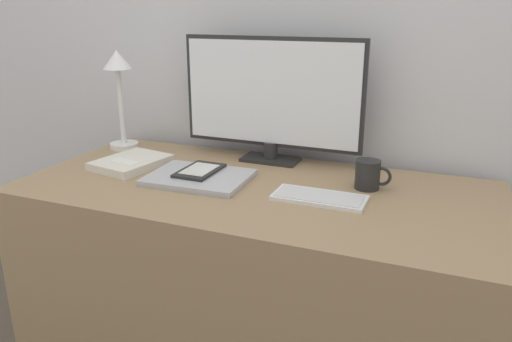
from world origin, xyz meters
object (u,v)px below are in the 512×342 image
object	(u,v)px
keyboard	(319,198)
ereader	(200,170)
laptop	(199,178)
notebook	(131,163)
coffee_mug	(368,175)
desk_lamp	(119,82)
monitor	(271,97)

from	to	relation	value
keyboard	ereader	size ratio (longest dim) A/B	1.51
laptop	notebook	world-z (taller)	notebook
keyboard	notebook	size ratio (longest dim) A/B	0.99
ereader	coffee_mug	distance (m)	0.54
notebook	coffee_mug	size ratio (longest dim) A/B	2.47
desk_lamp	laptop	bearing A→B (deg)	-26.85
desk_lamp	notebook	size ratio (longest dim) A/B	1.39
ereader	coffee_mug	size ratio (longest dim) A/B	1.61
keyboard	laptop	bearing A→B (deg)	177.49
keyboard	desk_lamp	size ratio (longest dim) A/B	0.71
monitor	coffee_mug	xyz separation A→B (m)	(0.38, -0.16, -0.19)
keyboard	desk_lamp	xyz separation A→B (m)	(-0.87, 0.25, 0.25)
monitor	ereader	world-z (taller)	monitor
monitor	desk_lamp	size ratio (longest dim) A/B	1.73
notebook	keyboard	bearing A→B (deg)	-4.81
monitor	notebook	world-z (taller)	monitor
monitor	coffee_mug	world-z (taller)	monitor
coffee_mug	monitor	bearing A→B (deg)	157.13
monitor	laptop	size ratio (longest dim) A/B	2.01
keyboard	notebook	xyz separation A→B (m)	(-0.70, 0.06, 0.01)
monitor	desk_lamp	distance (m)	0.60
laptop	notebook	size ratio (longest dim) A/B	1.20
keyboard	coffee_mug	distance (m)	0.19
desk_lamp	notebook	bearing A→B (deg)	-48.29
laptop	notebook	distance (m)	0.29
monitor	laptop	world-z (taller)	monitor
monitor	notebook	xyz separation A→B (m)	(-0.43, -0.25, -0.22)
ereader	desk_lamp	world-z (taller)	desk_lamp
keyboard	notebook	bearing A→B (deg)	175.19
monitor	laptop	bearing A→B (deg)	-115.36
laptop	desk_lamp	distance (m)	0.58
keyboard	desk_lamp	distance (m)	0.94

